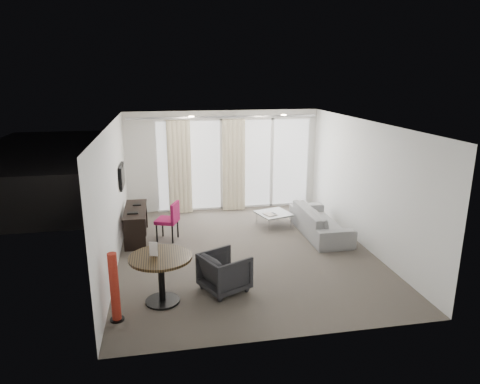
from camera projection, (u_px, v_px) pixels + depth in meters
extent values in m
cube|color=#4D463E|center=(245.00, 252.00, 8.69)|extent=(5.00, 6.00, 0.00)
cube|color=white|center=(246.00, 123.00, 8.00)|extent=(5.00, 6.00, 0.00)
cube|color=silver|center=(113.00, 197.00, 7.91)|extent=(0.00, 6.00, 2.60)
cube|color=silver|center=(365.00, 184.00, 8.78)|extent=(0.00, 6.00, 2.60)
cube|color=silver|center=(291.00, 250.00, 5.50)|extent=(5.00, 0.00, 2.60)
cylinder|color=#FFE0B2|center=(191.00, 117.00, 9.36)|extent=(0.12, 0.12, 0.02)
cylinder|color=#FFE0B2|center=(284.00, 115.00, 9.73)|extent=(0.12, 0.12, 0.02)
cylinder|color=#A4281A|center=(114.00, 287.00, 6.15)|extent=(0.28, 0.28, 1.06)
imported|color=black|center=(225.00, 272.00, 7.08)|extent=(0.94, 0.93, 0.65)
imported|color=gray|center=(320.00, 221.00, 9.59)|extent=(0.81, 2.08, 0.61)
cube|color=#4D4D50|center=(226.00, 195.00, 13.02)|extent=(5.60, 3.00, 0.12)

